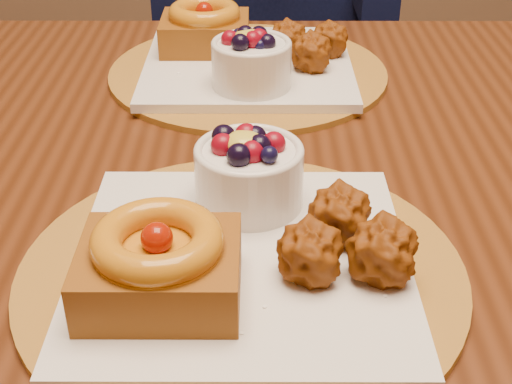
# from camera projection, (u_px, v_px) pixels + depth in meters

# --- Properties ---
(dining_table) EXTENTS (1.60, 0.90, 0.76)m
(dining_table) POSITION_uv_depth(u_px,v_px,m) (246.00, 209.00, 0.84)
(dining_table) COLOR #38190A
(dining_table) RESTS_ON ground
(place_setting_near) EXTENTS (0.38, 0.38, 0.09)m
(place_setting_near) POSITION_uv_depth(u_px,v_px,m) (237.00, 242.00, 0.60)
(place_setting_near) COLOR brown
(place_setting_near) RESTS_ON dining_table
(place_setting_far) EXTENTS (0.38, 0.38, 0.09)m
(place_setting_far) POSITION_uv_depth(u_px,v_px,m) (245.00, 56.00, 0.96)
(place_setting_far) COLOR brown
(place_setting_far) RESTS_ON dining_table
(chair_far) EXTENTS (0.51, 0.51, 0.85)m
(chair_far) POSITION_uv_depth(u_px,v_px,m) (258.00, 69.00, 1.74)
(chair_far) COLOR black
(chair_far) RESTS_ON ground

